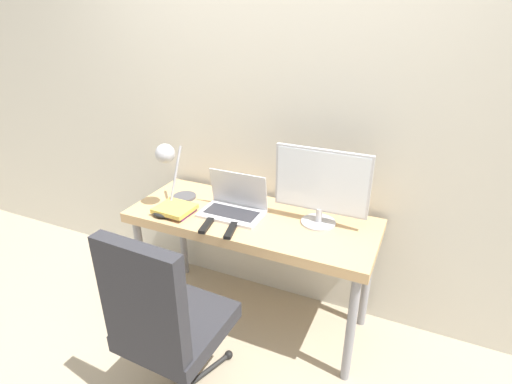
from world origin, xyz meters
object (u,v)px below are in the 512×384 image
Objects in this scene: laptop at (234,205)px; office_chair at (165,320)px; book_stack at (176,210)px; game_controller at (163,213)px; desk_lamp at (169,163)px; monitor at (321,185)px.

laptop is 0.35× the size of office_chair.
office_chair reaches higher than laptop.
book_stack is at bearing -154.80° from laptop.
desk_lamp is at bearing 99.41° from game_controller.
game_controller is at bearing 125.66° from office_chair.
laptop is 0.90× the size of desk_lamp.
monitor reaches higher than laptop.
laptop is 0.80m from office_chair.
desk_lamp is (-0.89, -0.16, 0.05)m from monitor.
game_controller is (-0.37, -0.21, -0.03)m from laptop.
laptop is 0.35m from book_stack.
desk_lamp is at bearing -169.67° from monitor.
book_stack reaches higher than game_controller.
monitor is at bearing 16.41° from book_stack.
office_chair is at bearing -58.82° from desk_lamp.
game_controller is at bearing -128.34° from book_stack.
game_controller is at bearing -149.97° from laptop.
book_stack is at bearing -47.05° from desk_lamp.
monitor is 0.91m from desk_lamp.
book_stack is 1.70× the size of game_controller.
desk_lamp reaches higher than office_chair.
monitor reaches higher than book_stack.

